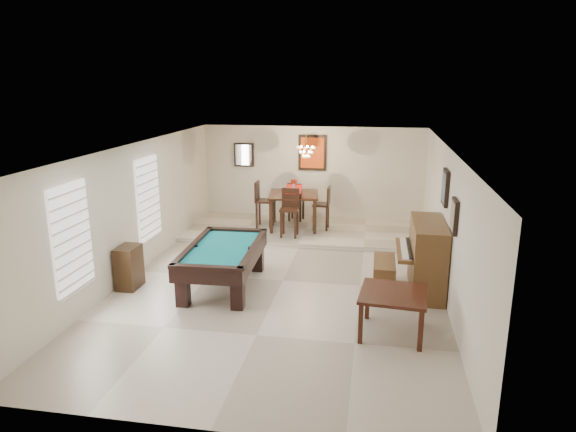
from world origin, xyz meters
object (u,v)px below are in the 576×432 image
(piano_bench, at_px, (384,275))
(dining_chair_north, at_px, (296,201))
(pool_table, at_px, (223,267))
(chandelier, at_px, (306,147))
(dining_chair_east, at_px, (321,208))
(dining_chair_west, at_px, (265,204))
(flower_vase, at_px, (294,184))
(square_table, at_px, (392,313))
(dining_table, at_px, (294,208))
(upright_piano, at_px, (418,257))
(apothecary_chest, at_px, (129,267))
(dining_chair_south, at_px, (289,213))

(piano_bench, distance_m, dining_chair_north, 4.73)
(pool_table, distance_m, chandelier, 4.23)
(dining_chair_east, bearing_deg, dining_chair_north, -133.71)
(piano_bench, height_order, chandelier, chandelier)
(pool_table, relative_size, dining_chair_west, 1.97)
(piano_bench, relative_size, dining_chair_east, 0.92)
(flower_vase, bearing_deg, dining_chair_west, -177.21)
(square_table, xyz_separation_m, dining_chair_north, (-2.41, 5.88, 0.30))
(dining_table, bearing_deg, dining_chair_north, 93.78)
(dining_chair_east, bearing_deg, piano_bench, 25.63)
(pool_table, height_order, chandelier, chandelier)
(pool_table, bearing_deg, flower_vase, 76.86)
(square_table, distance_m, dining_table, 5.66)
(pool_table, bearing_deg, square_table, -25.96)
(piano_bench, relative_size, dining_chair_north, 0.97)
(upright_piano, distance_m, apothecary_chest, 5.38)
(dining_chair_west, height_order, chandelier, chandelier)
(dining_chair_east, bearing_deg, dining_chair_west, -87.77)
(square_table, xyz_separation_m, dining_chair_south, (-2.35, 4.37, 0.36))
(dining_chair_south, bearing_deg, chandelier, 64.84)
(upright_piano, relative_size, piano_bench, 1.57)
(square_table, bearing_deg, chandelier, 112.10)
(dining_table, height_order, dining_chair_north, dining_chair_north)
(upright_piano, distance_m, flower_vase, 4.43)
(apothecary_chest, relative_size, dining_chair_south, 0.70)
(flower_vase, relative_size, chandelier, 0.42)
(dining_chair_south, height_order, dining_chair_east, dining_chair_south)
(piano_bench, distance_m, apothecary_chest, 4.77)
(dining_chair_east, distance_m, chandelier, 1.58)
(upright_piano, bearing_deg, flower_vase, 130.63)
(square_table, height_order, piano_bench, square_table)
(pool_table, xyz_separation_m, apothecary_chest, (-1.73, -0.34, 0.02))
(dining_chair_north, bearing_deg, dining_chair_south, 99.05)
(pool_table, xyz_separation_m, dining_chair_west, (-0.02, 3.74, 0.32))
(piano_bench, bearing_deg, apothecary_chest, -171.04)
(dining_chair_south, xyz_separation_m, dining_chair_north, (-0.07, 1.50, -0.06))
(pool_table, distance_m, dining_chair_east, 4.05)
(pool_table, relative_size, dining_table, 1.89)
(apothecary_chest, xyz_separation_m, dining_table, (2.46, 4.12, 0.22))
(flower_vase, bearing_deg, square_table, -65.30)
(dining_chair_east, relative_size, chandelier, 1.83)
(dining_table, xyz_separation_m, chandelier, (0.32, -0.11, 1.57))
(square_table, relative_size, dining_table, 0.81)
(square_table, height_order, upright_piano, upright_piano)
(apothecary_chest, distance_m, flower_vase, 4.88)
(dining_table, bearing_deg, piano_bench, -56.33)
(square_table, relative_size, chandelier, 1.65)
(dining_chair_north, bearing_deg, upright_piano, 132.05)
(square_table, distance_m, piano_bench, 1.76)
(pool_table, distance_m, dining_chair_south, 3.12)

